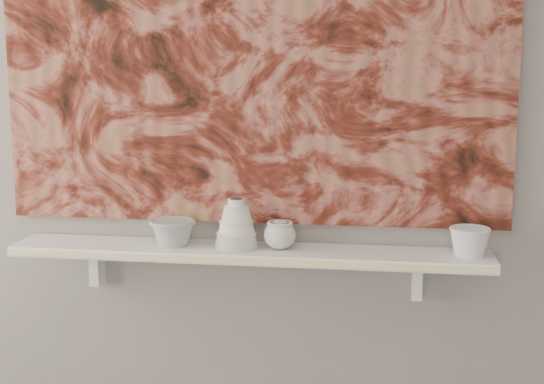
% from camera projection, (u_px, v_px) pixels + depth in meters
% --- Properties ---
extents(wall_back, '(3.60, 0.00, 3.60)m').
position_uv_depth(wall_back, '(253.00, 101.00, 2.23)').
color(wall_back, gray).
rests_on(wall_back, floor).
extents(shelf, '(1.40, 0.18, 0.03)m').
position_uv_depth(shelf, '(248.00, 253.00, 2.21)').
color(shelf, white).
rests_on(shelf, wall_back).
extents(shelf_stripe, '(1.40, 0.01, 0.02)m').
position_uv_depth(shelf_stripe, '(242.00, 261.00, 2.12)').
color(shelf_stripe, '#F7E8A4').
rests_on(shelf_stripe, shelf).
extents(bracket_left, '(0.03, 0.06, 0.12)m').
position_uv_depth(bracket_left, '(97.00, 265.00, 2.35)').
color(bracket_left, white).
rests_on(bracket_left, wall_back).
extents(bracket_right, '(0.03, 0.06, 0.12)m').
position_uv_depth(bracket_right, '(417.00, 278.00, 2.21)').
color(bracket_right, white).
rests_on(bracket_right, wall_back).
extents(painting, '(1.50, 0.02, 1.10)m').
position_uv_depth(painting, '(252.00, 35.00, 2.18)').
color(painting, maroon).
rests_on(painting, wall_back).
extents(house_motif, '(0.09, 0.00, 0.08)m').
position_uv_depth(house_motif, '(407.00, 145.00, 2.16)').
color(house_motif, black).
rests_on(house_motif, painting).
extents(bowl_grey, '(0.15, 0.15, 0.08)m').
position_uv_depth(bowl_grey, '(173.00, 232.00, 2.23)').
color(bowl_grey, '#A2A29F').
rests_on(bowl_grey, shelf).
extents(cup_cream, '(0.12, 0.12, 0.08)m').
position_uv_depth(cup_cream, '(280.00, 235.00, 2.18)').
color(cup_cream, beige).
rests_on(cup_cream, shelf).
extents(bell_vessel, '(0.15, 0.15, 0.15)m').
position_uv_depth(bell_vessel, '(237.00, 223.00, 2.20)').
color(bell_vessel, beige).
rests_on(bell_vessel, shelf).
extents(bowl_white, '(0.13, 0.13, 0.08)m').
position_uv_depth(bowl_white, '(470.00, 241.00, 2.11)').
color(bowl_white, silver).
rests_on(bowl_white, shelf).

